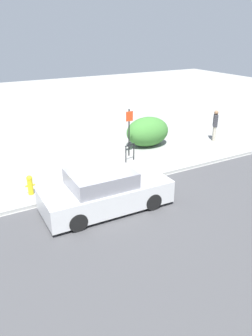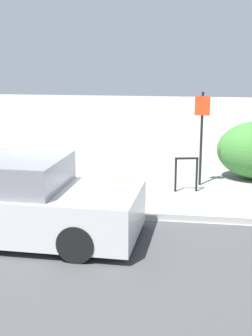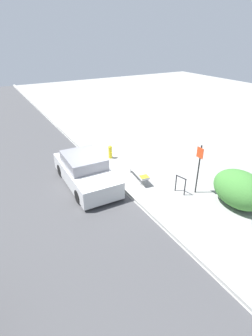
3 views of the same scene
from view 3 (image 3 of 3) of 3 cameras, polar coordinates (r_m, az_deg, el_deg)
name	(u,v)px [view 3 (image 3 of 3)]	position (r m, az deg, el deg)	size (l,w,h in m)	color
ground_plane	(116,181)	(12.83, -2.21, -2.88)	(60.00, 60.00, 0.00)	gray
road_strip	(3,213)	(11.79, -25.23, -8.88)	(60.00, 10.00, 0.01)	#424244
curb	(116,180)	(12.80, -2.22, -2.63)	(60.00, 0.20, 0.13)	#A8A8A3
bench	(138,171)	(12.85, 2.52, -0.62)	(1.89, 0.63, 0.50)	#99999E
bike_rack	(181,183)	(11.92, 11.79, -3.25)	(0.55, 0.17, 0.83)	black
sign_post	(199,165)	(11.71, 15.56, 0.60)	(0.36, 0.08, 2.30)	black
fire_hydrant	(110,151)	(15.06, -3.46, 3.63)	(0.36, 0.22, 0.77)	gold
shrub_hedge	(240,189)	(11.70, 23.50, -4.28)	(2.36, 1.65, 1.53)	#3D7A33
parked_car_near	(85,171)	(12.50, -8.84, -0.67)	(4.41, 1.96, 1.42)	black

